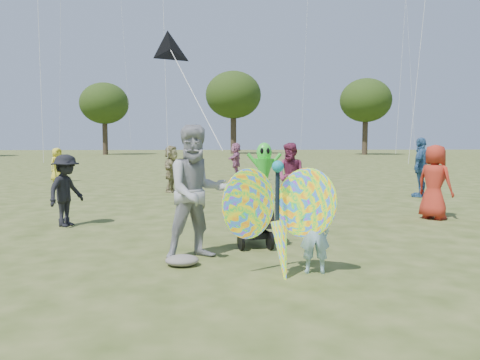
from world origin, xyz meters
name	(u,v)px	position (x,y,z in m)	size (l,w,h in m)	color
ground	(259,262)	(0.00, 0.00, 0.00)	(160.00, 160.00, 0.00)	#51592B
child_girl	(315,232)	(0.69, -0.59, 0.57)	(0.41, 0.27, 1.13)	#93BED1
adult_man	(197,192)	(-0.93, 0.31, 1.02)	(0.99, 0.77, 2.04)	#9B9BA0
grey_bag	(182,260)	(-1.13, -0.11, 0.08)	(0.49, 0.40, 0.16)	slate
crowd_a	(435,182)	(4.38, 3.58, 0.85)	(0.83, 0.54, 1.71)	#AD2B1B
crowd_b	(66,190)	(-3.76, 3.15, 0.76)	(0.98, 0.56, 1.51)	black
crowd_c	(421,167)	(5.91, 7.69, 0.95)	(1.11, 0.46, 1.89)	#335E8D
crowd_d	(172,169)	(-2.12, 9.58, 0.81)	(1.51, 0.48, 1.63)	#92875A
crowd_e	(291,176)	(1.38, 5.43, 0.87)	(0.85, 0.66, 1.74)	#7B2949
crowd_g	(57,165)	(-7.41, 13.80, 0.74)	(0.72, 0.47, 1.48)	yellow
crowd_j	(236,160)	(0.45, 16.48, 0.84)	(1.55, 0.50, 1.68)	#A55E84
jogging_stroller	(254,210)	(0.02, 1.18, 0.61)	(0.65, 1.11, 1.09)	black
butterfly_kite	(279,218)	(0.20, -0.68, 0.78)	(1.74, 0.75, 1.74)	#EB2552
delta_kite_rig	(171,50)	(-1.48, 2.46, 3.53)	(1.42, 2.39, 2.32)	black
alien_kite	(264,169)	(0.80, 6.74, 0.97)	(1.12, 0.69, 1.74)	#33DB33
tree_line	(252,94)	(3.67, 44.99, 6.86)	(91.78, 33.60, 10.79)	#3A2D21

